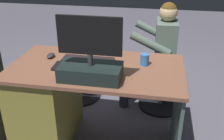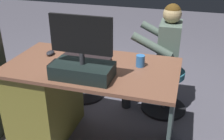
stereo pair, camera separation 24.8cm
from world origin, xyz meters
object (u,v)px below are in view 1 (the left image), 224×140
Objects in this scene: desk at (57,100)px; keyboard at (88,60)px; monitor at (90,64)px; cup at (145,60)px; computer_mouse at (51,56)px; visitor_chair at (162,85)px; office_chair_teddy at (79,76)px; teddy_bear at (78,47)px; tv_remote at (57,66)px; person at (155,49)px.

keyboard reaches higher than desk.
cup is (-0.36, -0.30, -0.07)m from monitor.
visitor_chair is (-0.95, -0.60, -0.52)m from computer_mouse.
desk is 2.92× the size of office_chair_teddy.
cup is (-0.46, -0.01, 0.04)m from keyboard.
desk is 0.77m from teddy_bear.
keyboard is 0.26m from tv_remote.
keyboard is at bearing -70.84° from monitor.
computer_mouse is at bearing 32.02° from visitor_chair.
desk is at bearing 7.76° from cup.
cup reaches higher than keyboard.
teddy_bear is (0.08, -0.80, -0.15)m from tv_remote.
tv_remote is at bearing 95.97° from teddy_bear.
visitor_chair is at bearing -120.35° from monitor.
monitor is at bearing 113.02° from office_chair_teddy.
office_chair_teddy is 0.91m from person.
keyboard is 4.38× the size of computer_mouse.
desk is 4.05× the size of teddy_bear.
cup reaches higher than office_chair_teddy.
teddy_bear reaches higher than computer_mouse.
computer_mouse is at bearing -2.67° from keyboard.
visitor_chair is (-0.84, -0.76, -0.51)m from tv_remote.
person reaches higher than cup.
teddy_bear is (-0.03, -0.63, -0.16)m from computer_mouse.
keyboard is at bearing -146.31° from tv_remote.
tv_remote is at bearing 96.06° from office_chair_teddy.
visitor_chair is at bearing -139.76° from tv_remote.
tv_remote is at bearing 130.95° from desk.
cup is at bearing -168.74° from tv_remote.
person is (-0.82, 0.03, 0.05)m from teddy_bear.
teddy_bear is at bearing -65.69° from keyboard.
computer_mouse is at bearing -0.52° from cup.
desk is at bearing -28.75° from monitor.
computer_mouse is at bearing 87.03° from teddy_bear.
monitor is at bearing 144.47° from computer_mouse.
office_chair_teddy is at bearing -65.29° from keyboard.
office_chair_teddy is at bearing -39.83° from cup.
cup is 0.83m from visitor_chair.
office_chair_teddy is at bearing -66.98° from monitor.
teddy_bear is 0.71× the size of visitor_chair.
tv_remote reaches higher than office_chair_teddy.
tv_remote reaches higher than desk.
computer_mouse is at bearing 86.98° from office_chair_teddy.
desk reaches higher than visitor_chair.
keyboard is 1.01m from visitor_chair.
visitor_chair is (-0.92, 0.02, -0.01)m from office_chair_teddy.
tv_remote is 1.07m from person.
cup is at bearing 83.13° from person.
computer_mouse is 0.20m from tv_remote.
monitor is at bearing 64.37° from person.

